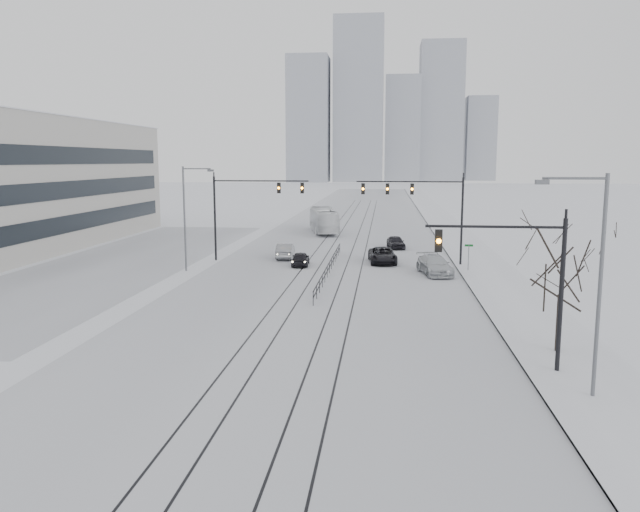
{
  "coord_description": "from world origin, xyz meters",
  "views": [
    {
      "loc": [
        4.62,
        -21.81,
        9.46
      ],
      "look_at": [
        0.36,
        18.87,
        3.2
      ],
      "focal_mm": 35.0,
      "sensor_mm": 36.0,
      "label": 1
    }
  ],
  "objects_px": {
    "sedan_nb_right": "(435,265)",
    "box_truck": "(324,220)",
    "traffic_mast_near": "(525,273)",
    "bare_tree": "(562,265)",
    "sedan_nb_far": "(396,242)",
    "sedan_nb_front": "(382,255)",
    "sedan_sb_inner": "(300,259)",
    "sedan_sb_outer": "(285,251)"
  },
  "relations": [
    {
      "from": "bare_tree",
      "to": "sedan_nb_front",
      "type": "distance_m",
      "value": 28.56
    },
    {
      "from": "sedan_nb_right",
      "to": "bare_tree",
      "type": "bearing_deg",
      "value": -89.87
    },
    {
      "from": "sedan_sb_outer",
      "to": "sedan_nb_right",
      "type": "xyz_separation_m",
      "value": [
        13.87,
        -7.37,
        0.05
      ]
    },
    {
      "from": "sedan_nb_front",
      "to": "box_truck",
      "type": "bearing_deg",
      "value": 102.33
    },
    {
      "from": "sedan_nb_far",
      "to": "box_truck",
      "type": "bearing_deg",
      "value": 113.33
    },
    {
      "from": "sedan_nb_far",
      "to": "box_truck",
      "type": "distance_m",
      "value": 17.04
    },
    {
      "from": "sedan_sb_outer",
      "to": "box_truck",
      "type": "bearing_deg",
      "value": -97.78
    },
    {
      "from": "bare_tree",
      "to": "sedan_sb_inner",
      "type": "height_order",
      "value": "bare_tree"
    },
    {
      "from": "sedan_sb_inner",
      "to": "box_truck",
      "type": "distance_m",
      "value": 26.59
    },
    {
      "from": "sedan_nb_front",
      "to": "box_truck",
      "type": "distance_m",
      "value": 25.54
    },
    {
      "from": "bare_tree",
      "to": "sedan_sb_inner",
      "type": "xyz_separation_m",
      "value": [
        -16.17,
        24.62,
        -3.85
      ]
    },
    {
      "from": "sedan_nb_right",
      "to": "box_truck",
      "type": "bearing_deg",
      "value": 101.06
    },
    {
      "from": "sedan_sb_inner",
      "to": "sedan_nb_right",
      "type": "xyz_separation_m",
      "value": [
        11.81,
        -3.18,
        0.14
      ]
    },
    {
      "from": "sedan_nb_right",
      "to": "box_truck",
      "type": "relative_size",
      "value": 0.46
    },
    {
      "from": "sedan_sb_inner",
      "to": "sedan_nb_far",
      "type": "xyz_separation_m",
      "value": [
        8.81,
        12.32,
        0.04
      ]
    },
    {
      "from": "sedan_nb_front",
      "to": "sedan_nb_right",
      "type": "distance_m",
      "value": 7.03
    },
    {
      "from": "sedan_nb_right",
      "to": "box_truck",
      "type": "distance_m",
      "value": 32.2
    },
    {
      "from": "bare_tree",
      "to": "sedan_nb_far",
      "type": "bearing_deg",
      "value": 101.27
    },
    {
      "from": "bare_tree",
      "to": "box_truck",
      "type": "distance_m",
      "value": 53.9
    },
    {
      "from": "sedan_sb_outer",
      "to": "box_truck",
      "type": "distance_m",
      "value": 22.46
    },
    {
      "from": "traffic_mast_near",
      "to": "sedan_sb_inner",
      "type": "xyz_separation_m",
      "value": [
        -13.76,
        27.62,
        -3.92
      ]
    },
    {
      "from": "bare_tree",
      "to": "sedan_nb_right",
      "type": "xyz_separation_m",
      "value": [
        -4.36,
        21.43,
        -3.7
      ]
    },
    {
      "from": "bare_tree",
      "to": "sedan_sb_outer",
      "type": "bearing_deg",
      "value": 122.34
    },
    {
      "from": "traffic_mast_near",
      "to": "sedan_nb_right",
      "type": "distance_m",
      "value": 24.8
    },
    {
      "from": "traffic_mast_near",
      "to": "bare_tree",
      "type": "height_order",
      "value": "traffic_mast_near"
    },
    {
      "from": "traffic_mast_near",
      "to": "box_truck",
      "type": "distance_m",
      "value": 56.11
    },
    {
      "from": "sedan_nb_far",
      "to": "sedan_nb_right",
      "type": "bearing_deg",
      "value": -88.85
    },
    {
      "from": "bare_tree",
      "to": "sedan_nb_right",
      "type": "distance_m",
      "value": 22.18
    },
    {
      "from": "bare_tree",
      "to": "sedan_nb_right",
      "type": "relative_size",
      "value": 1.13
    },
    {
      "from": "sedan_sb_outer",
      "to": "sedan_nb_far",
      "type": "bearing_deg",
      "value": -146.92
    },
    {
      "from": "sedan_nb_right",
      "to": "sedan_nb_far",
      "type": "xyz_separation_m",
      "value": [
        -2.99,
        15.5,
        -0.11
      ]
    },
    {
      "from": "sedan_nb_right",
      "to": "box_truck",
      "type": "height_order",
      "value": "box_truck"
    },
    {
      "from": "sedan_nb_right",
      "to": "sedan_sb_outer",
      "type": "bearing_deg",
      "value": 140.65
    },
    {
      "from": "sedan_sb_outer",
      "to": "sedan_nb_right",
      "type": "height_order",
      "value": "sedan_nb_right"
    },
    {
      "from": "sedan_sb_inner",
      "to": "sedan_sb_outer",
      "type": "relative_size",
      "value": 0.85
    },
    {
      "from": "sedan_sb_outer",
      "to": "sedan_nb_right",
      "type": "distance_m",
      "value": 15.7
    },
    {
      "from": "sedan_sb_inner",
      "to": "sedan_nb_right",
      "type": "bearing_deg",
      "value": 161.45
    },
    {
      "from": "sedan_sb_inner",
      "to": "sedan_nb_far",
      "type": "distance_m",
      "value": 15.15
    },
    {
      "from": "box_truck",
      "to": "sedan_sb_inner",
      "type": "bearing_deg",
      "value": 79.13
    },
    {
      "from": "bare_tree",
      "to": "sedan_sb_inner",
      "type": "relative_size",
      "value": 1.62
    },
    {
      "from": "sedan_nb_front",
      "to": "sedan_nb_right",
      "type": "relative_size",
      "value": 0.96
    },
    {
      "from": "traffic_mast_near",
      "to": "box_truck",
      "type": "xyz_separation_m",
      "value": [
        -14.24,
        54.19,
        -2.94
      ]
    }
  ]
}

